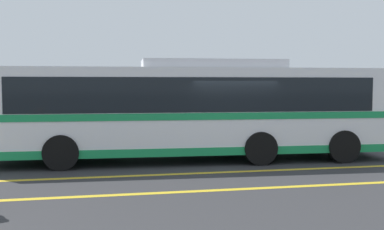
# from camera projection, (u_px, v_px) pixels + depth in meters

# --- Properties ---
(ground_plane) EXTENTS (220.00, 220.00, 0.00)m
(ground_plane) POSITION_uv_depth(u_px,v_px,m) (227.00, 161.00, 14.10)
(ground_plane) COLOR #2D2D30
(lane_strip_0) EXTENTS (32.51, 0.20, 0.01)m
(lane_strip_0) POSITION_uv_depth(u_px,v_px,m) (208.00, 173.00, 12.16)
(lane_strip_0) COLOR gold
(lane_strip_0) RESTS_ON ground_plane
(lane_strip_1) EXTENTS (32.51, 0.20, 0.01)m
(lane_strip_1) POSITION_uv_depth(u_px,v_px,m) (228.00, 190.00, 10.21)
(lane_strip_1) COLOR gold
(lane_strip_1) RESTS_ON ground_plane
(curb_strip) EXTENTS (40.51, 0.36, 0.15)m
(curb_strip) POSITION_uv_depth(u_px,v_px,m) (168.00, 137.00, 19.67)
(curb_strip) COLOR #99999E
(curb_strip) RESTS_ON ground_plane
(transit_bus) EXTENTS (12.93, 3.22, 3.16)m
(transit_bus) POSITION_uv_depth(u_px,v_px,m) (192.00, 108.00, 14.20)
(transit_bus) COLOR white
(transit_bus) RESTS_ON ground_plane
(parked_car_1) EXTENTS (4.37, 1.84, 1.36)m
(parked_car_1) POSITION_uv_depth(u_px,v_px,m) (70.00, 127.00, 17.79)
(parked_car_1) COLOR #4C3823
(parked_car_1) RESTS_ON ground_plane
(parked_car_2) EXTENTS (4.07, 1.90, 1.41)m
(parked_car_2) POSITION_uv_depth(u_px,v_px,m) (220.00, 125.00, 18.90)
(parked_car_2) COLOR black
(parked_car_2) RESTS_ON ground_plane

